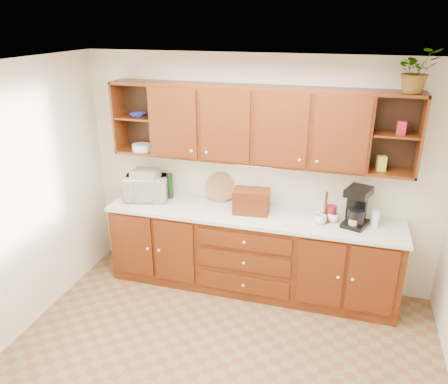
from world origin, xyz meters
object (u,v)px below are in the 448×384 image
Objects in this scene: coffee_maker at (357,207)px; potted_plant at (417,70)px; bread_box at (251,201)px; microwave at (147,188)px.

coffee_maker is 1.03× the size of potted_plant.
coffee_maker is (1.10, 0.01, 0.06)m from bread_box.
bread_box is 0.92× the size of coffee_maker.
bread_box is 2.04m from potted_plant.
coffee_maker is at bearing -3.63° from bread_box.
microwave is 3.07m from potted_plant.
microwave is 1.29× the size of bread_box.
potted_plant is at bearing -0.77° from bread_box.
coffee_maker is (2.36, -0.02, 0.06)m from microwave.
bread_box is (1.26, -0.03, -0.00)m from microwave.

